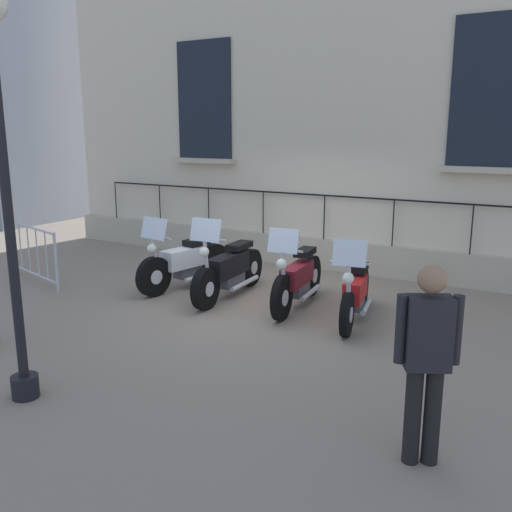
% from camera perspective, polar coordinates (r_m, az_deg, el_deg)
% --- Properties ---
extents(ground_plane, '(60.00, 60.00, 0.00)m').
position_cam_1_polar(ground_plane, '(9.14, 0.51, -4.70)').
color(ground_plane, gray).
extents(building_facade, '(0.82, 13.19, 8.99)m').
position_cam_1_polar(building_facade, '(11.51, 8.31, 20.89)').
color(building_facade, beige).
rests_on(building_facade, ground_plane).
extents(motorcycle_white, '(2.11, 0.76, 1.33)m').
position_cam_1_polar(motorcycle_white, '(9.92, -7.32, -0.74)').
color(motorcycle_white, black).
rests_on(motorcycle_white, ground_plane).
extents(motorcycle_black, '(2.22, 0.62, 1.43)m').
position_cam_1_polar(motorcycle_black, '(9.32, -2.77, -1.53)').
color(motorcycle_black, black).
rests_on(motorcycle_black, ground_plane).
extents(motorcycle_maroon, '(2.07, 0.56, 1.36)m').
position_cam_1_polar(motorcycle_maroon, '(8.77, 4.28, -2.42)').
color(motorcycle_maroon, black).
rests_on(motorcycle_maroon, ground_plane).
extents(motorcycle_red, '(1.94, 0.61, 1.33)m').
position_cam_1_polar(motorcycle_red, '(8.25, 10.11, -3.83)').
color(motorcycle_red, black).
rests_on(motorcycle_red, ground_plane).
extents(lamppost, '(0.35, 0.35, 4.03)m').
position_cam_1_polar(lamppost, '(5.92, -24.41, 8.50)').
color(lamppost, black).
rests_on(lamppost, ground_plane).
extents(crowd_barrier, '(0.57, 1.86, 1.05)m').
position_cam_1_polar(crowd_barrier, '(10.96, -21.82, 0.37)').
color(crowd_barrier, '#B7B7BF').
rests_on(crowd_barrier, ground_plane).
extents(pedestrian_standing, '(0.36, 0.48, 1.72)m').
position_cam_1_polar(pedestrian_standing, '(4.78, 17.05, -9.55)').
color(pedestrian_standing, black).
rests_on(pedestrian_standing, ground_plane).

